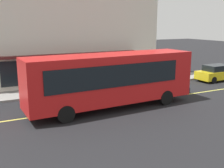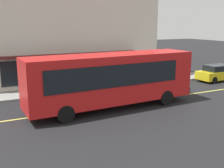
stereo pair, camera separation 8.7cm
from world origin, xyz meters
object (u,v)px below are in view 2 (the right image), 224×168
object	(u,v)px
bus	(112,78)
pedestrian_mid_block	(72,76)
pedestrian_at_corner	(186,66)
car_yellow	(218,73)

from	to	relation	value
bus	pedestrian_mid_block	distance (m)	5.92
pedestrian_mid_block	pedestrian_at_corner	world-z (taller)	pedestrian_mid_block
car_yellow	pedestrian_at_corner	bearing A→B (deg)	117.15
car_yellow	pedestrian_mid_block	bearing A→B (deg)	169.56
pedestrian_mid_block	pedestrian_at_corner	xyz separation A→B (m)	(12.22, 0.36, -0.05)
car_yellow	pedestrian_mid_block	world-z (taller)	pedestrian_mid_block
bus	pedestrian_at_corner	xyz separation A→B (m)	(11.40, 6.16, -0.86)
pedestrian_at_corner	bus	bearing A→B (deg)	-151.61
bus	pedestrian_mid_block	bearing A→B (deg)	98.07
car_yellow	pedestrian_mid_block	size ratio (longest dim) A/B	2.54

